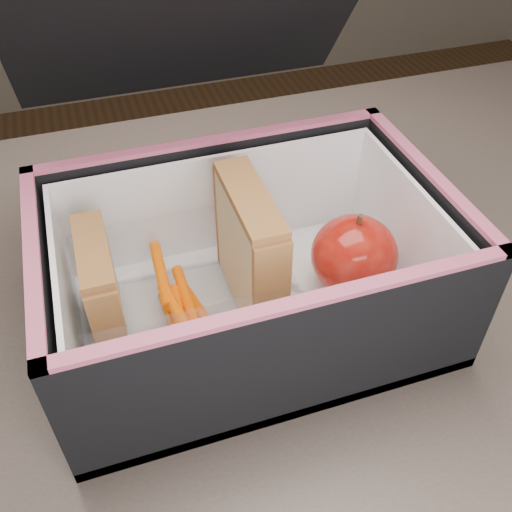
# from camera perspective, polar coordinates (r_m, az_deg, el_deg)

# --- Properties ---
(kitchen_table) EXTENTS (1.20, 0.80, 0.75)m
(kitchen_table) POSITION_cam_1_polar(r_m,az_deg,el_deg) (0.58, 0.42, -12.72)
(kitchen_table) COLOR brown
(kitchen_table) RESTS_ON ground
(lunch_bag) EXTENTS (0.32, 0.34, 0.29)m
(lunch_bag) POSITION_cam_1_polar(r_m,az_deg,el_deg) (0.47, -1.00, -0.15)
(lunch_bag) COLOR black
(lunch_bag) RESTS_ON kitchen_table
(plastic_tub) EXTENTS (0.16, 0.12, 0.07)m
(plastic_tub) POSITION_cam_1_polar(r_m,az_deg,el_deg) (0.47, -7.55, -3.32)
(plastic_tub) COLOR white
(plastic_tub) RESTS_ON lunch_bag
(sandwich_left) EXTENTS (0.02, 0.08, 0.10)m
(sandwich_left) POSITION_cam_1_polar(r_m,az_deg,el_deg) (0.46, -15.07, -3.48)
(sandwich_left) COLOR #CFB986
(sandwich_left) RESTS_ON plastic_tub
(sandwich_right) EXTENTS (0.03, 0.10, 0.11)m
(sandwich_right) POSITION_cam_1_polar(r_m,az_deg,el_deg) (0.47, -0.60, 0.55)
(sandwich_right) COLOR #CFB986
(sandwich_right) RESTS_ON plastic_tub
(carrot_sticks) EXTENTS (0.04, 0.14, 0.03)m
(carrot_sticks) POSITION_cam_1_polar(r_m,az_deg,el_deg) (0.48, -7.16, -5.59)
(carrot_sticks) COLOR #F34C00
(carrot_sticks) RESTS_ON plastic_tub
(paper_napkin) EXTENTS (0.10, 0.11, 0.01)m
(paper_napkin) POSITION_cam_1_polar(r_m,az_deg,el_deg) (0.52, 8.96, -2.66)
(paper_napkin) COLOR white
(paper_napkin) RESTS_ON lunch_bag
(red_apple) EXTENTS (0.09, 0.09, 0.08)m
(red_apple) POSITION_cam_1_polar(r_m,az_deg,el_deg) (0.49, 9.78, 0.10)
(red_apple) COLOR #8C0500
(red_apple) RESTS_ON paper_napkin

